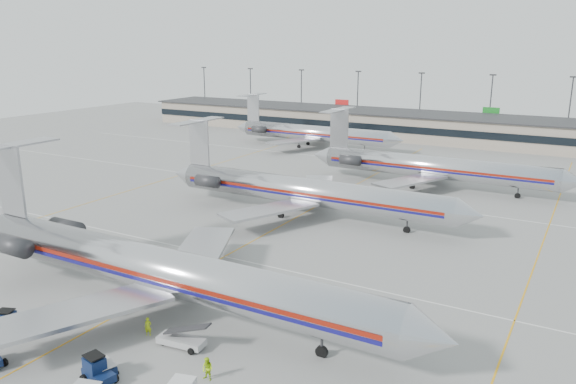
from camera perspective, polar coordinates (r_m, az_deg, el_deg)
The scene contains 14 objects.
ground at distance 55.26m, azimuth -12.63°, elevation -9.73°, with size 260.00×260.00×0.00m, color gray.
apron_markings at distance 62.36m, azimuth -6.48°, elevation -6.53°, with size 160.00×0.15×0.02m, color silver.
terminal at distance 140.46m, azimuth 15.05°, elevation 6.38°, with size 162.00×17.00×6.25m.
light_mast_row at distance 153.38m, azimuth 16.55°, elevation 8.99°, with size 163.60×0.40×15.28m.
jet_foreground at distance 50.39m, azimuth -13.29°, elevation -7.52°, with size 50.19×29.56×13.14m.
jet_second_row at distance 75.52m, azimuth 1.44°, elevation 0.15°, with size 45.89×27.02×12.01m.
jet_third_row at distance 93.37m, azimuth 14.20°, elevation 2.54°, with size 43.65×26.85×11.94m.
jet_back_row at distance 126.38m, azimuth 2.35°, elevation 6.04°, with size 41.49×25.52×11.35m.
tug_left at distance 51.60m, azimuth -26.56°, elevation -11.79°, with size 2.63×1.97×1.92m.
tug_right at distance 42.52m, azimuth -18.84°, elevation -16.76°, with size 2.69×1.73×2.03m.
cart_inner at distance 43.25m, azimuth -18.15°, elevation -16.72°, with size 2.07×1.73×1.01m.
belt_loader at distance 45.33m, azimuth -10.70°, elevation -14.50°, with size 4.55×1.81×2.36m.
ramp_worker_near at distance 47.40m, azimuth -14.03°, elevation -13.12°, with size 0.56×0.37×1.54m, color #ACC912.
ramp_worker_far at distance 41.07m, azimuth -8.18°, elevation -17.37°, with size 0.83×0.65×1.71m, color #B2E015.
Camera 1 is at (34.45, -36.80, 22.66)m, focal length 35.00 mm.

